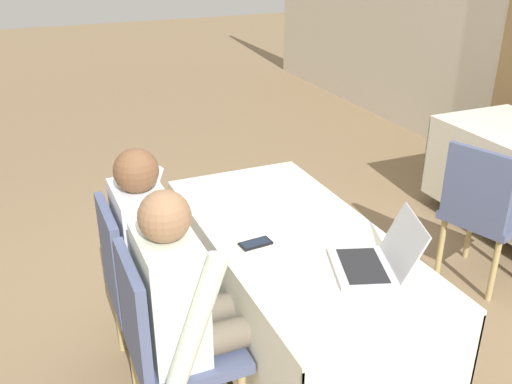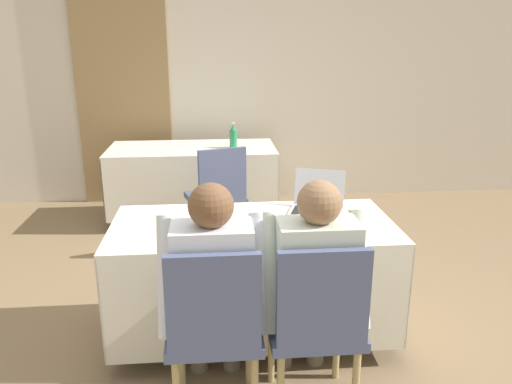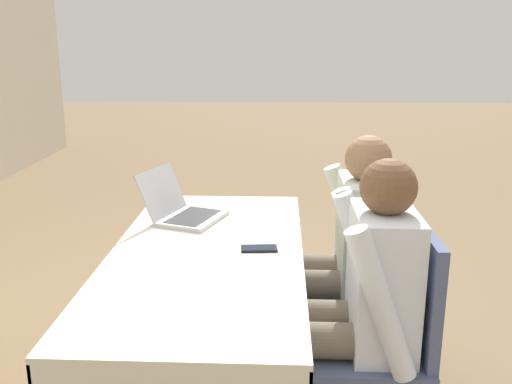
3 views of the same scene
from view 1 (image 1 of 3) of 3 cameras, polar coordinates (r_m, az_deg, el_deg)
name	(u,v)px [view 1 (image 1 of 3)]	position (r m, az deg, el deg)	size (l,w,h in m)	color
ground_plane	(291,357)	(3.11, 3.53, -16.15)	(24.00, 24.00, 0.00)	#846B4C
conference_table_near	(294,266)	(2.77, 3.84, -7.41)	(1.63, 0.78, 0.74)	silver
laptop	(375,260)	(2.44, 11.77, -6.67)	(0.40, 0.42, 0.23)	#B7B7BC
cell_phone	(255,243)	(2.58, -0.05, -5.16)	(0.09, 0.15, 0.01)	black
paper_beside_laptop	(274,221)	(2.78, 1.81, -2.97)	(0.24, 0.31, 0.00)	white
chair_near_left	(141,281)	(2.80, -11.40, -8.74)	(0.44, 0.44, 0.92)	tan
chair_near_right	(168,341)	(2.42, -8.83, -14.51)	(0.44, 0.44, 0.92)	tan
chair_far_spare	(483,209)	(3.67, 21.75, -1.59)	(0.56, 0.56, 0.92)	tan
person_checkered_shirt	(160,248)	(2.73, -9.56, -5.53)	(0.50, 0.52, 1.18)	#665B4C
person_white_shirt	(190,303)	(2.35, -6.60, -10.95)	(0.50, 0.52, 1.18)	#665B4C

